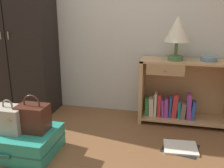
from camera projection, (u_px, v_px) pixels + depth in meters
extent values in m
cube|color=beige|center=(106.00, 7.00, 3.12)|extent=(6.40, 0.10, 2.60)
cube|color=black|center=(16.00, 34.00, 3.17)|extent=(0.91, 0.45, 1.98)
cube|color=black|center=(5.00, 35.00, 2.95)|extent=(0.01, 0.01, 1.88)
cylinder|color=gray|center=(0.00, 35.00, 2.96)|extent=(0.01, 0.01, 0.09)
cylinder|color=gray|center=(8.00, 36.00, 2.93)|extent=(0.01, 0.01, 0.09)
cube|color=tan|center=(142.00, 89.00, 3.04)|extent=(0.04, 0.35, 0.74)
cube|color=tan|center=(187.00, 61.00, 2.83)|extent=(1.01, 0.35, 0.02)
cube|color=tan|center=(183.00, 118.00, 3.02)|extent=(0.93, 0.35, 0.02)
cube|color=tan|center=(184.00, 88.00, 3.09)|extent=(0.93, 0.01, 0.72)
cube|color=#A68259|center=(165.00, 70.00, 2.75)|extent=(0.41, 0.02, 0.12)
sphere|color=#9E844C|center=(165.00, 70.00, 2.73)|extent=(0.02, 0.02, 0.02)
cube|color=green|center=(147.00, 106.00, 3.05)|extent=(0.04, 0.09, 0.21)
cube|color=beige|center=(151.00, 106.00, 3.04)|extent=(0.06, 0.13, 0.22)
cube|color=beige|center=(156.00, 104.00, 3.02)|extent=(0.03, 0.11, 0.28)
cube|color=red|center=(159.00, 105.00, 3.02)|extent=(0.04, 0.10, 0.26)
cube|color=purple|center=(163.00, 108.00, 3.02)|extent=(0.04, 0.12, 0.21)
cube|color=purple|center=(166.00, 108.00, 3.00)|extent=(0.05, 0.12, 0.22)
cube|color=#2D51B2|center=(170.00, 107.00, 2.99)|extent=(0.03, 0.09, 0.25)
cube|color=red|center=(175.00, 106.00, 2.98)|extent=(0.07, 0.09, 0.28)
cube|color=teal|center=(179.00, 110.00, 2.98)|extent=(0.04, 0.08, 0.19)
cube|color=#726659|center=(183.00, 110.00, 2.97)|extent=(0.06, 0.12, 0.19)
cube|color=purple|center=(189.00, 106.00, 2.94)|extent=(0.06, 0.13, 0.30)
cube|color=#2D51B2|center=(193.00, 110.00, 2.94)|extent=(0.05, 0.12, 0.21)
cylinder|color=#4C7542|center=(175.00, 58.00, 2.83)|extent=(0.17, 0.17, 0.05)
cylinder|color=#4C7542|center=(176.00, 49.00, 2.80)|extent=(0.04, 0.04, 0.15)
cone|color=beige|center=(178.00, 29.00, 2.74)|extent=(0.27, 0.27, 0.27)
cylinder|color=slate|center=(209.00, 59.00, 2.79)|extent=(0.17, 0.17, 0.04)
cube|color=teal|center=(20.00, 141.00, 2.38)|extent=(0.68, 0.50, 0.22)
cube|color=#235E52|center=(20.00, 141.00, 2.38)|extent=(0.69, 0.50, 0.01)
cube|color=#235E52|center=(3.00, 156.00, 2.14)|extent=(0.14, 0.02, 0.03)
cube|color=#A89E8E|center=(9.00, 119.00, 2.31)|extent=(0.28, 0.20, 0.23)
torus|color=slate|center=(7.00, 105.00, 2.27)|extent=(0.11, 0.02, 0.11)
cube|color=tan|center=(9.00, 121.00, 2.18)|extent=(0.02, 0.01, 0.02)
cube|color=#472319|center=(33.00, 118.00, 2.31)|extent=(0.27, 0.20, 0.24)
torus|color=#472319|center=(32.00, 103.00, 2.27)|extent=(0.16, 0.01, 0.16)
cube|color=white|center=(180.00, 147.00, 2.46)|extent=(0.33, 0.28, 0.02)
cube|color=black|center=(180.00, 148.00, 2.47)|extent=(0.38, 0.34, 0.01)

